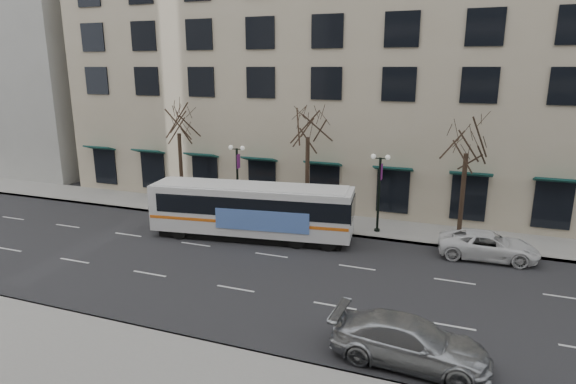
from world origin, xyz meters
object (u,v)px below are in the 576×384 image
at_px(silver_car, 410,342).
at_px(white_pickup, 488,246).
at_px(city_bus, 253,209).
at_px(tree_far_mid, 308,123).
at_px(lamp_post_right, 379,189).
at_px(tree_far_right, 468,138).
at_px(tree_far_left, 178,120).
at_px(lamp_post_left, 237,177).

relative_size(silver_car, white_pickup, 1.07).
height_order(city_bus, silver_car, city_bus).
bearing_deg(city_bus, tree_far_mid, 54.42).
distance_m(lamp_post_right, silver_car, 14.32).
bearing_deg(silver_car, white_pickup, -11.21).
bearing_deg(lamp_post_right, tree_far_right, 6.85).
bearing_deg(tree_far_left, tree_far_right, 0.00).
height_order(lamp_post_left, silver_car, lamp_post_left).
bearing_deg(white_pickup, silver_car, 163.33).
height_order(tree_far_mid, silver_car, tree_far_mid).
bearing_deg(white_pickup, lamp_post_right, 70.68).
distance_m(tree_far_left, tree_far_mid, 10.00).
relative_size(city_bus, silver_car, 2.25).
xyz_separation_m(lamp_post_right, silver_car, (3.63, -13.69, -2.11)).
xyz_separation_m(tree_far_right, lamp_post_right, (-4.99, -0.60, -3.48)).
bearing_deg(tree_far_left, lamp_post_left, -6.83).
xyz_separation_m(tree_far_left, tree_far_right, (20.00, 0.00, -0.28)).
xyz_separation_m(tree_far_mid, lamp_post_right, (5.01, -0.60, -3.96)).
bearing_deg(city_bus, lamp_post_left, 120.02).
bearing_deg(city_bus, tree_far_right, 11.05).
bearing_deg(silver_car, tree_far_left, 55.53).
height_order(silver_car, white_pickup, silver_car).
height_order(tree_far_mid, lamp_post_left, tree_far_mid).
height_order(tree_far_right, silver_car, tree_far_right).
bearing_deg(tree_far_right, lamp_post_left, -177.71).
bearing_deg(lamp_post_left, white_pickup, -6.87).
distance_m(tree_far_left, white_pickup, 22.56).
distance_m(tree_far_left, city_bus, 10.09).
distance_m(tree_far_mid, white_pickup, 13.39).
relative_size(tree_far_mid, city_bus, 0.66).
bearing_deg(tree_far_right, lamp_post_right, -173.15).
distance_m(tree_far_right, lamp_post_right, 6.11).
bearing_deg(city_bus, lamp_post_right, 18.57).
distance_m(tree_far_left, silver_car, 24.21).
relative_size(lamp_post_right, city_bus, 0.40).
bearing_deg(lamp_post_right, city_bus, -153.53).
xyz_separation_m(tree_far_left, lamp_post_right, (15.01, -0.60, -3.75)).
bearing_deg(tree_far_left, lamp_post_right, -2.29).
xyz_separation_m(lamp_post_left, silver_car, (13.63, -13.69, -2.11)).
bearing_deg(tree_far_left, tree_far_mid, 0.00).
bearing_deg(city_bus, silver_car, -50.88).
xyz_separation_m(tree_far_left, city_bus, (7.80, -4.19, -4.83)).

